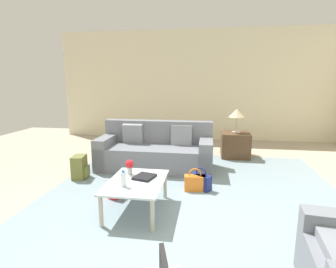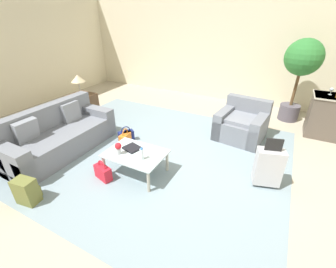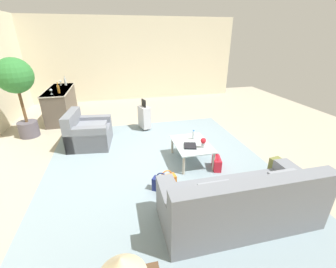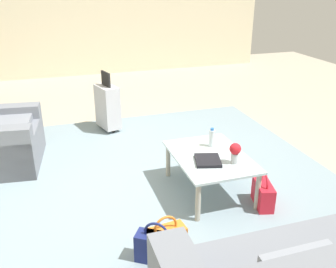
{
  "view_description": "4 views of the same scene",
  "coord_description": "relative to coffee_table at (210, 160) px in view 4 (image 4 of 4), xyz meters",
  "views": [
    {
      "loc": [
        2.65,
        0.38,
        1.64
      ],
      "look_at": [
        -0.67,
        -0.13,
        0.98
      ],
      "focal_mm": 28.0,
      "sensor_mm": 36.0,
      "label": 1
    },
    {
      "loc": [
        1.53,
        -3.02,
        2.44
      ],
      "look_at": [
        0.01,
        -0.11,
        0.68
      ],
      "focal_mm": 24.0,
      "sensor_mm": 36.0,
      "label": 2
    },
    {
      "loc": [
        -4.28,
        0.93,
        2.43
      ],
      "look_at": [
        -0.86,
        0.11,
        0.88
      ],
      "focal_mm": 24.0,
      "sensor_mm": 36.0,
      "label": 3
    },
    {
      "loc": [
        -3.45,
        0.92,
        2.05
      ],
      "look_at": [
        -0.38,
        -0.06,
        0.69
      ],
      "focal_mm": 40.0,
      "sensor_mm": 36.0,
      "label": 4
    }
  ],
  "objects": [
    {
      "name": "ground_plane",
      "position": [
        0.4,
        0.5,
        -0.36
      ],
      "size": [
        12.0,
        12.0,
        0.0
      ],
      "primitive_type": "plane",
      "color": "#A89E89"
    },
    {
      "name": "wall_right",
      "position": [
        5.46,
        0.5,
        1.19
      ],
      "size": [
        0.12,
        8.0,
        3.1
      ],
      "primitive_type": "cube",
      "color": "beige",
      "rests_on": "ground"
    },
    {
      "name": "area_rug",
      "position": [
        -0.2,
        0.7,
        -0.35
      ],
      "size": [
        5.2,
        4.4,
        0.01
      ],
      "primitive_type": "cube",
      "color": "gray",
      "rests_on": "ground"
    },
    {
      "name": "coffee_table",
      "position": [
        0.0,
        0.0,
        0.0
      ],
      "size": [
        0.97,
        0.7,
        0.41
      ],
      "color": "silver",
      "rests_on": "ground"
    },
    {
      "name": "water_bottle",
      "position": [
        0.2,
        -0.1,
        0.15
      ],
      "size": [
        0.06,
        0.06,
        0.2
      ],
      "color": "silver",
      "rests_on": "coffee_table"
    },
    {
      "name": "coffee_table_book",
      "position": [
        -0.12,
        0.08,
        0.07
      ],
      "size": [
        0.32,
        0.3,
        0.03
      ],
      "primitive_type": "cube",
      "rotation": [
        0.0,
        0.0,
        -0.27
      ],
      "color": "black",
      "rests_on": "coffee_table"
    },
    {
      "name": "flower_vase",
      "position": [
        -0.22,
        -0.15,
        0.17
      ],
      "size": [
        0.11,
        0.11,
        0.21
      ],
      "color": "#B2B7BC",
      "rests_on": "coffee_table"
    },
    {
      "name": "suitcase_silver",
      "position": [
        2.0,
        0.7,
        -0.0
      ],
      "size": [
        0.45,
        0.32,
        0.85
      ],
      "color": "#B7B7BC",
      "rests_on": "ground"
    },
    {
      "name": "handbag_orange",
      "position": [
        -0.77,
        0.71,
        -0.23
      ],
      "size": [
        0.18,
        0.33,
        0.36
      ],
      "color": "orange",
      "rests_on": "ground"
    },
    {
      "name": "handbag_red",
      "position": [
        -0.4,
        -0.39,
        -0.23
      ],
      "size": [
        0.34,
        0.22,
        0.36
      ],
      "color": "red",
      "rests_on": "ground"
    },
    {
      "name": "handbag_navy",
      "position": [
        -0.82,
        0.8,
        -0.23
      ],
      "size": [
        0.29,
        0.34,
        0.36
      ],
      "color": "navy",
      "rests_on": "ground"
    }
  ]
}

